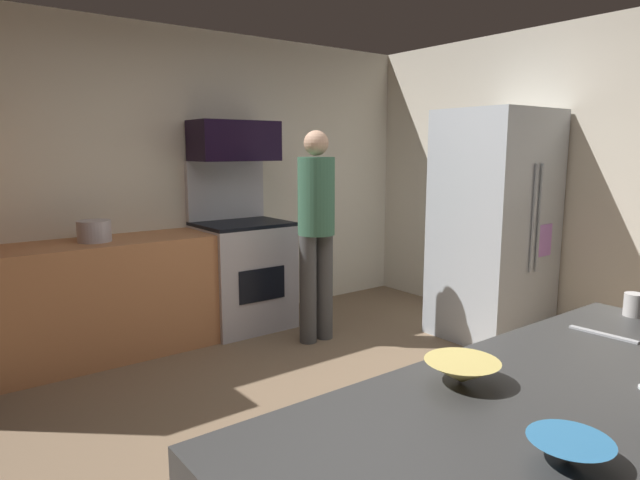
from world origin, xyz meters
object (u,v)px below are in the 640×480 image
at_px(microwave, 234,141).
at_px(mug_coffee, 634,305).
at_px(mixing_bowl_small, 569,451).
at_px(oven_range, 242,271).
at_px(person_cook, 316,225).
at_px(mixing_bowl_large, 462,372).
at_px(refrigerator, 493,225).
at_px(stock_pot, 94,231).

xyz_separation_m(microwave, mug_coffee, (0.02, -3.35, -0.70)).
bearing_deg(mug_coffee, mixing_bowl_small, -162.04).
relative_size(oven_range, mixing_bowl_small, 7.98).
relative_size(person_cook, mug_coffee, 18.17).
xyz_separation_m(oven_range, mixing_bowl_large, (-1.08, -3.26, 0.42)).
distance_m(oven_range, refrigerator, 2.21).
bearing_deg(person_cook, mixing_bowl_large, -118.34).
bearing_deg(oven_range, mug_coffee, -89.71).
bearing_deg(stock_pot, oven_range, -0.31).
bearing_deg(mixing_bowl_small, mixing_bowl_large, 70.18).
relative_size(mixing_bowl_small, stock_pot, 0.76).
bearing_deg(refrigerator, oven_range, 137.34).
distance_m(refrigerator, mug_coffee, 2.39).
relative_size(mug_coffee, stock_pot, 0.39).
distance_m(microwave, person_cook, 1.08).
distance_m(mixing_bowl_large, mug_coffee, 1.09).
relative_size(oven_range, microwave, 2.00).
distance_m(refrigerator, person_cook, 1.50).
xyz_separation_m(refrigerator, mixing_bowl_large, (-2.67, -1.79, -0.02)).
relative_size(mixing_bowl_large, stock_pot, 0.91).
distance_m(person_cook, mixing_bowl_small, 3.35).
bearing_deg(microwave, stock_pot, -176.30).
bearing_deg(stock_pot, mixing_bowl_large, -87.22).
bearing_deg(oven_range, refrigerator, -42.66).
relative_size(microwave, person_cook, 0.43).
distance_m(refrigerator, stock_pot, 3.19).
relative_size(refrigerator, mixing_bowl_small, 10.24).
bearing_deg(oven_range, stock_pot, 179.69).
bearing_deg(microwave, person_cook, -68.65).
relative_size(mixing_bowl_large, mixing_bowl_small, 1.20).
bearing_deg(mixing_bowl_large, mixing_bowl_small, -109.82).
xyz_separation_m(mixing_bowl_large, stock_pot, (-0.16, 3.26, 0.05)).
distance_m(person_cook, stock_pot, 1.69).
height_order(mixing_bowl_small, stock_pot, stock_pot).
height_order(oven_range, microwave, microwave).
distance_m(oven_range, stock_pot, 1.32).
height_order(microwave, stock_pot, microwave).
xyz_separation_m(person_cook, mixing_bowl_large, (-1.38, -2.56, -0.04)).
height_order(microwave, mixing_bowl_small, microwave).
distance_m(oven_range, mug_coffee, 3.30).
xyz_separation_m(oven_range, mixing_bowl_small, (-1.23, -3.67, 0.41)).
relative_size(person_cook, mixing_bowl_small, 9.32).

